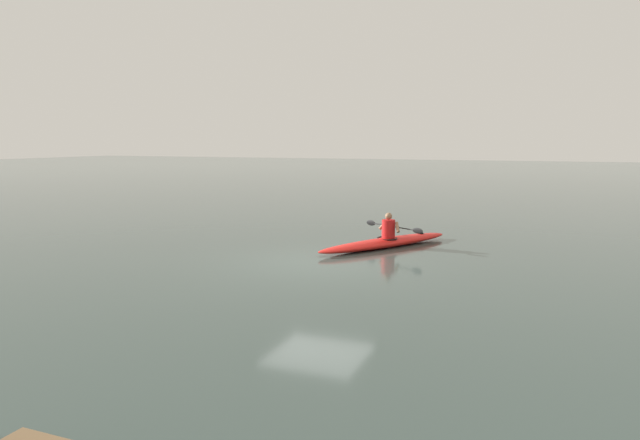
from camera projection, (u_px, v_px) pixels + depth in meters
The scene contains 3 objects.
ground_plane at pixel (319, 263), 14.83m from camera, with size 160.00×160.00×0.00m, color #384742.
kayak at pixel (386, 242), 17.01m from camera, with size 3.18×4.73×0.28m.
kayaker at pixel (389, 227), 17.02m from camera, with size 2.08×1.25×0.75m.
Camera 1 is at (-5.47, 13.46, 3.18)m, focal length 31.90 mm.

